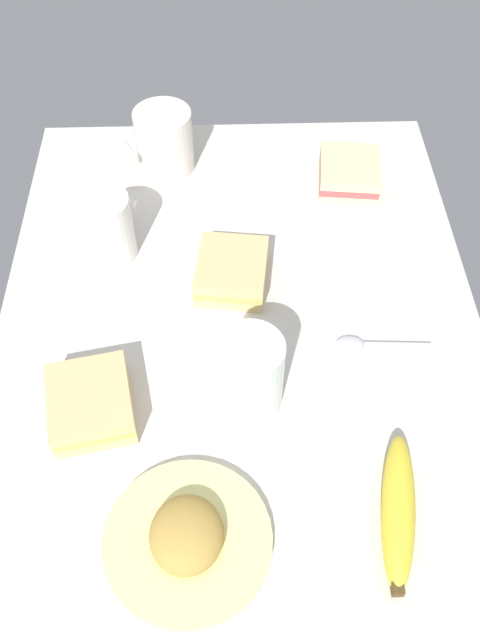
# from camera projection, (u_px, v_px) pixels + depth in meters

# --- Properties ---
(tabletop) EXTENTS (0.90, 0.64, 0.02)m
(tabletop) POSITION_uv_depth(u_px,v_px,m) (240.00, 339.00, 0.88)
(tabletop) COLOR beige
(tabletop) RESTS_ON ground
(plate_of_food) EXTENTS (0.18, 0.18, 0.04)m
(plate_of_food) POSITION_uv_depth(u_px,v_px,m) (187.00, 538.00, 0.70)
(plate_of_food) COLOR #EAE58C
(plate_of_food) RESTS_ON tabletop
(coffee_mug_black) EXTENTS (0.09, 0.11, 0.10)m
(coffee_mug_black) POSITION_uv_depth(u_px,v_px,m) (164.00, 140.00, 1.04)
(coffee_mug_black) COLOR silver
(coffee_mug_black) RESTS_ON tabletop
(coffee_mug_milky) EXTENTS (0.10, 0.08, 0.10)m
(coffee_mug_milky) POSITION_uv_depth(u_px,v_px,m) (104.00, 227.00, 0.92)
(coffee_mug_milky) COLOR white
(coffee_mug_milky) RESTS_ON tabletop
(sandwich_main) EXTENTS (0.11, 0.10, 0.04)m
(sandwich_main) POSITION_uv_depth(u_px,v_px,m) (349.00, 174.00, 1.04)
(sandwich_main) COLOR beige
(sandwich_main) RESTS_ON tabletop
(sandwich_side) EXTENTS (0.11, 0.11, 0.04)m
(sandwich_side) POSITION_uv_depth(u_px,v_px,m) (232.00, 272.00, 0.91)
(sandwich_side) COLOR #DBB77A
(sandwich_side) RESTS_ON tabletop
(sandwich_extra) EXTENTS (0.12, 0.11, 0.04)m
(sandwich_extra) POSITION_uv_depth(u_px,v_px,m) (91.00, 404.00, 0.79)
(sandwich_extra) COLOR #DBB77A
(sandwich_extra) RESTS_ON tabletop
(glass_of_milk) EXTENTS (0.08, 0.08, 0.11)m
(glass_of_milk) POSITION_uv_depth(u_px,v_px,m) (250.00, 376.00, 0.78)
(glass_of_milk) COLOR silver
(glass_of_milk) RESTS_ON tabletop
(banana) EXTENTS (0.18, 0.07, 0.04)m
(banana) POSITION_uv_depth(u_px,v_px,m) (398.00, 510.00, 0.71)
(banana) COLOR yellow
(banana) RESTS_ON tabletop
(spoon) EXTENTS (0.03, 0.12, 0.01)m
(spoon) POSITION_uv_depth(u_px,v_px,m) (368.00, 344.00, 0.86)
(spoon) COLOR silver
(spoon) RESTS_ON tabletop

